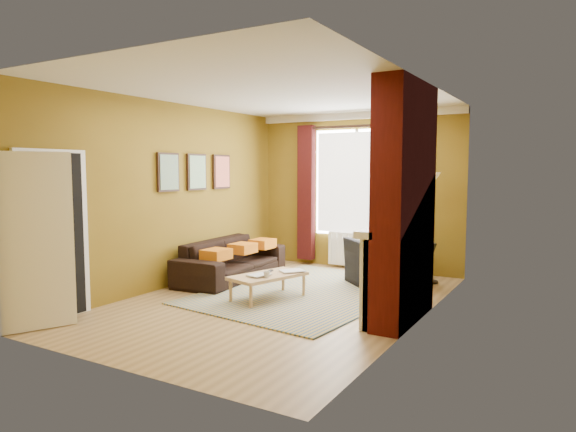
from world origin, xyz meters
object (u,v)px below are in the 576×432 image
at_px(coffee_table, 268,277).
at_px(floor_lamp, 432,196).
at_px(sofa, 232,259).
at_px(wicker_stool, 362,265).
at_px(armchair, 388,263).

distance_m(coffee_table, floor_lamp, 2.93).
relative_size(sofa, floor_lamp, 1.27).
distance_m(sofa, coffee_table, 1.51).
xyz_separation_m(coffee_table, wicker_stool, (0.55, 2.07, -0.13)).
distance_m(sofa, wicker_stool, 2.17).
bearing_deg(floor_lamp, wicker_stool, -174.35).
height_order(armchair, coffee_table, armchair).
bearing_deg(armchair, coffee_table, 9.09).
xyz_separation_m(coffee_table, floor_lamp, (1.65, 2.18, 1.06)).
height_order(wicker_stool, floor_lamp, floor_lamp).
height_order(sofa, armchair, armchair).
bearing_deg(wicker_stool, coffee_table, -104.77).
height_order(sofa, floor_lamp, floor_lamp).
bearing_deg(coffee_table, wicker_stool, 91.81).
xyz_separation_m(sofa, floor_lamp, (2.90, 1.33, 1.05)).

